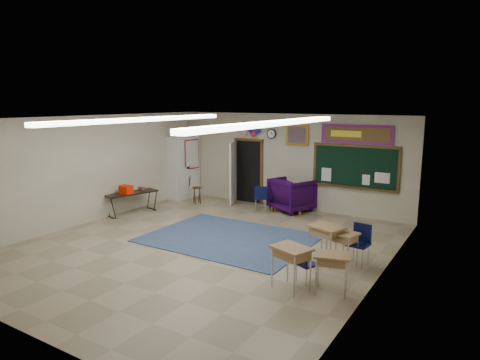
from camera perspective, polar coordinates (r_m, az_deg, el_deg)
The scene contains 25 objects.
floor at distance 10.28m, azimuth -4.88°, elevation -8.78°, with size 9.00×9.00×0.00m, color gray.
back_wall at distance 13.72m, azimuth 6.27°, elevation 2.51°, with size 8.00×0.04×3.00m, color #BFB59B.
front_wall at distance 6.94m, azimuth -27.93°, elevation -6.56°, with size 8.00×0.04×3.00m, color #BFB59B.
left_wall at distance 12.66m, azimuth -19.71°, elevation 1.30°, with size 0.04×9.00×3.00m, color #BFB59B.
right_wall at distance 8.21m, azimuth 18.06°, elevation -3.34°, with size 0.04×9.00×3.00m, color #BFB59B.
ceiling at distance 9.72m, azimuth -5.16°, elevation 8.16°, with size 8.00×9.00×0.04m, color white.
area_rug at distance 10.79m, azimuth -1.47°, elevation -7.75°, with size 4.00×3.00×0.02m, color #38466A.
fluorescent_strips at distance 9.72m, azimuth -5.15°, elevation 7.81°, with size 3.86×6.00×0.10m, color white, non-canonical shape.
doorway at distance 14.35m, azimuth 0.56°, elevation 1.15°, with size 1.10×0.89×2.16m.
chalkboard at distance 12.91m, azimuth 15.05°, elevation 1.55°, with size 2.55×0.14×1.30m.
bulletin_board at distance 12.80m, azimuth 15.26°, elevation 5.92°, with size 2.10×0.05×0.55m.
framed_art_print at distance 13.45m, azimuth 7.64°, elevation 5.97°, with size 0.75×0.05×0.65m.
wall_clock at distance 13.84m, azimuth 4.22°, elevation 6.16°, with size 0.32×0.05×0.32m.
wall_flags at distance 14.22m, azimuth 1.11°, elevation 6.83°, with size 1.16×0.06×0.70m, color red, non-canonical shape.
storage_cabinet at distance 15.20m, azimuth -7.58°, elevation 1.73°, with size 0.59×1.25×2.20m.
wingback_armchair at distance 13.40m, azimuth 6.95°, elevation -1.95°, with size 1.11×1.14×1.04m, color #1E042E.
student_chair_reading at distance 13.27m, azimuth 2.78°, elevation -2.47°, with size 0.41×0.41×0.83m, color black, non-canonical shape.
student_chair_desk_a at distance 8.28m, azimuth 8.91°, elevation -11.14°, with size 0.35×0.35×0.71m, color black, non-canonical shape.
student_chair_desk_b at distance 9.31m, azimuth 15.51°, elevation -8.41°, with size 0.43×0.43×0.86m, color black, non-canonical shape.
student_desk_front_left at distance 9.23m, azimuth 11.41°, elevation -8.20°, with size 0.82×0.72×0.83m.
student_desk_front_right at distance 9.21m, azimuth 13.42°, elevation -8.69°, with size 0.70×0.58×0.73m.
student_desk_back_left at distance 7.93m, azimuth 6.82°, elevation -11.30°, with size 0.81×0.70×0.81m.
student_desk_back_right at distance 7.92m, azimuth 12.12°, elevation -11.84°, with size 0.70×0.60×0.73m.
folding_table at distance 13.44m, azimuth -14.26°, elevation -2.86°, with size 0.93×1.68×0.91m.
wooden_stool at distance 14.38m, azimuth -5.75°, elevation -2.02°, with size 0.32×0.32×0.56m.
Camera 1 is at (5.81, -7.78, 3.39)m, focal length 32.00 mm.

